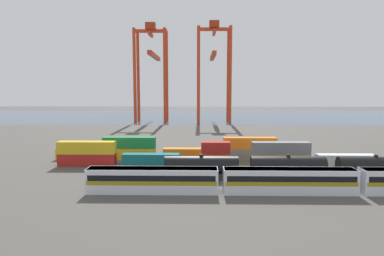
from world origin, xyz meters
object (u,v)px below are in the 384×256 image
(shipping_container_2, at_px, (151,160))
(shipping_container_12, at_px, (250,154))
(freight_tank_row, at_px, (288,167))
(shipping_container_5, at_px, (280,160))
(passenger_train, at_px, (289,180))
(gantry_crane_central, at_px, (214,63))
(gantry_crane_west, at_px, (152,64))
(shipping_container_7, at_px, (346,161))
(shipping_container_0, at_px, (87,159))

(shipping_container_2, xyz_separation_m, shipping_container_12, (21.91, 6.76, 0.00))
(freight_tank_row, distance_m, shipping_container_5, 10.41)
(passenger_train, xyz_separation_m, gantry_crane_central, (-6.61, 120.83, 27.22))
(freight_tank_row, xyz_separation_m, gantry_crane_west, (-39.81, 113.07, 27.00))
(shipping_container_5, distance_m, shipping_container_7, 13.69)
(passenger_train, distance_m, shipping_container_0, 42.32)
(shipping_container_5, xyz_separation_m, shipping_container_12, (-5.47, 6.76, 0.00))
(shipping_container_0, bearing_deg, freight_tank_row, -14.48)
(gantry_crane_central, bearing_deg, shipping_container_0, -107.06)
(passenger_train, relative_size, shipping_container_12, 5.24)
(freight_tank_row, relative_size, shipping_container_7, 3.69)
(shipping_container_0, distance_m, shipping_container_5, 41.07)
(shipping_container_2, bearing_deg, shipping_container_7, 0.00)
(shipping_container_0, distance_m, gantry_crane_central, 110.48)
(gantry_crane_west, bearing_deg, gantry_crane_central, -1.11)
(shipping_container_2, bearing_deg, shipping_container_12, 17.15)
(shipping_container_0, bearing_deg, passenger_train, -26.20)
(shipping_container_0, distance_m, gantry_crane_west, 106.47)
(shipping_container_0, distance_m, shipping_container_12, 36.23)
(gantry_crane_west, height_order, gantry_crane_central, gantry_crane_central)
(shipping_container_12, relative_size, gantry_crane_west, 0.25)
(shipping_container_0, xyz_separation_m, shipping_container_5, (41.07, 0.00, 0.00))
(passenger_train, bearing_deg, shipping_container_5, 80.56)
(freight_tank_row, xyz_separation_m, shipping_container_7, (14.82, 10.31, -0.86))
(shipping_container_0, xyz_separation_m, gantry_crane_central, (31.35, 102.16, 28.07))
(passenger_train, distance_m, gantry_crane_central, 124.04)
(gantry_crane_central, bearing_deg, shipping_container_7, -77.09)
(gantry_crane_west, bearing_deg, shipping_container_5, -68.28)
(shipping_container_5, height_order, shipping_container_12, same)
(passenger_train, xyz_separation_m, shipping_container_0, (-37.97, 18.68, -0.84))
(gantry_crane_west, relative_size, gantry_crane_central, 0.98)
(freight_tank_row, bearing_deg, shipping_container_5, 83.75)
(passenger_train, distance_m, shipping_container_5, 18.95)
(shipping_container_7, bearing_deg, shipping_container_12, 160.57)
(shipping_container_7, bearing_deg, shipping_container_5, 180.00)
(shipping_container_12, bearing_deg, shipping_container_2, -162.85)
(shipping_container_12, xyz_separation_m, gantry_crane_central, (-4.25, 95.40, 28.07))
(shipping_container_12, bearing_deg, shipping_container_5, -51.00)
(passenger_train, relative_size, gantry_crane_west, 1.30)
(freight_tank_row, bearing_deg, gantry_crane_west, 109.40)
(shipping_container_0, bearing_deg, shipping_container_12, 10.75)
(shipping_container_0, relative_size, shipping_container_12, 1.00)
(gantry_crane_west, bearing_deg, shipping_container_7, -62.00)
(shipping_container_7, bearing_deg, passenger_train, -131.97)
(shipping_container_2, distance_m, shipping_container_7, 41.07)
(shipping_container_7, xyz_separation_m, shipping_container_12, (-19.16, 6.76, 0.00))
(freight_tank_row, relative_size, shipping_container_12, 3.69)
(shipping_container_7, xyz_separation_m, gantry_crane_west, (-54.63, 102.76, 27.86))
(shipping_container_7, relative_size, gantry_crane_central, 0.24)
(shipping_container_2, bearing_deg, shipping_container_5, 0.00)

